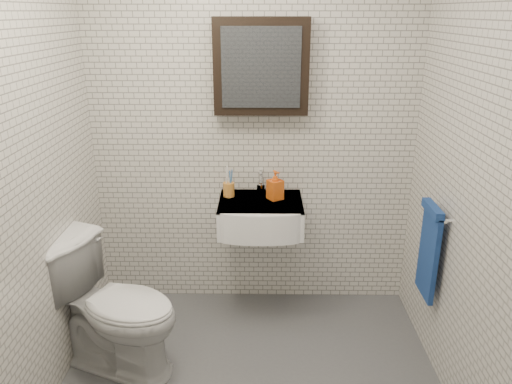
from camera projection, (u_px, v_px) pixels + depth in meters
room_shell at (250, 138)px, 2.36m from camera, size 2.22×2.02×2.51m
washbasin at (261, 216)px, 3.29m from camera, size 0.55×0.50×0.20m
faucet at (261, 183)px, 3.42m from camera, size 0.06×0.20×0.15m
mirror_cabinet at (261, 67)px, 3.15m from camera, size 0.60×0.15×0.60m
towel_rail at (429, 247)px, 2.93m from camera, size 0.09×0.30×0.58m
toothbrush_cup at (229, 189)px, 3.36m from camera, size 0.10×0.10×0.21m
soap_bottle at (275, 185)px, 3.29m from camera, size 0.12×0.12×0.20m
toilet at (114, 307)px, 2.91m from camera, size 0.91×0.72×0.81m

